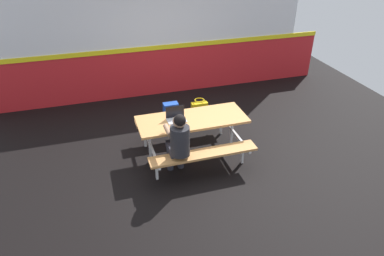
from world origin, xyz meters
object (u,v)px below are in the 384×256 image
Objects in this scene: laptop_silver at (176,117)px; tote_bag_bright at (199,110)px; student_nearer at (179,141)px; backpack_dark at (171,113)px; picnic_table_main at (192,127)px.

laptop_silver is 0.75× the size of tote_bag_bright.
backpack_dark is at bearing 80.51° from student_nearer.
picnic_table_main is at bearing -7.47° from laptop_silver.
student_nearer is 2.74× the size of backpack_dark.
laptop_silver is 1.36m from backpack_dark.
laptop_silver is at bearing -123.51° from tote_bag_bright.
tote_bag_bright is (0.62, 0.01, -0.02)m from backpack_dark.
picnic_table_main is 4.25× the size of backpack_dark.
picnic_table_main is at bearing -86.34° from backpack_dark.
picnic_table_main reaches higher than tote_bag_bright.
picnic_table_main is 1.42m from tote_bag_bright.
backpack_dark is at bearing 93.66° from picnic_table_main.
tote_bag_bright is at bearing 66.76° from picnic_table_main.
backpack_dark is (0.30, 1.81, -0.49)m from student_nearer.
student_nearer reaches higher than picnic_table_main.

